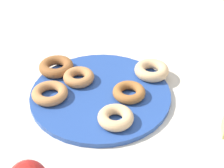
# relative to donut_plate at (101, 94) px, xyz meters

# --- Properties ---
(ground_plane) EXTENTS (2.40, 2.40, 0.00)m
(ground_plane) POSITION_rel_donut_plate_xyz_m (0.00, 0.00, -0.01)
(ground_plane) COLOR beige
(donut_plate) EXTENTS (0.36, 0.36, 0.01)m
(donut_plate) POSITION_rel_donut_plate_xyz_m (0.00, 0.00, 0.00)
(donut_plate) COLOR #284C9E
(donut_plate) RESTS_ON ground_plane
(donut_0) EXTENTS (0.11, 0.11, 0.02)m
(donut_0) POSITION_rel_donut_plate_xyz_m (0.05, -0.12, 0.02)
(donut_0) COLOR #C6844C
(donut_0) RESTS_ON donut_plate
(donut_1) EXTENTS (0.11, 0.11, 0.03)m
(donut_1) POSITION_rel_donut_plate_xyz_m (0.10, 0.06, 0.02)
(donut_1) COLOR #EABC84
(donut_1) RESTS_ON donut_plate
(donut_2) EXTENTS (0.11, 0.11, 0.03)m
(donut_2) POSITION_rel_donut_plate_xyz_m (-0.07, -0.14, 0.02)
(donut_2) COLOR #995B2D
(donut_2) RESTS_ON donut_plate
(donut_3) EXTENTS (0.10, 0.10, 0.02)m
(donut_3) POSITION_rel_donut_plate_xyz_m (-0.00, 0.07, 0.02)
(donut_3) COLOR #AD6B33
(donut_3) RESTS_ON donut_plate
(donut_4) EXTENTS (0.09, 0.09, 0.03)m
(donut_4) POSITION_rel_donut_plate_xyz_m (-0.03, -0.07, 0.02)
(donut_4) COLOR #C6844C
(donut_4) RESTS_ON donut_plate
(donut_5) EXTENTS (0.12, 0.12, 0.03)m
(donut_5) POSITION_rel_donut_plate_xyz_m (-0.10, 0.12, 0.02)
(donut_5) COLOR #EABC84
(donut_5) RESTS_ON donut_plate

